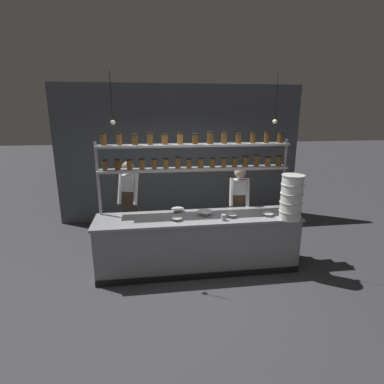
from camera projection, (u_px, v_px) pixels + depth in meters
name	position (u px, v px, depth m)	size (l,w,h in m)	color
ground_plane	(198.00, 267.00, 5.08)	(40.00, 40.00, 0.00)	#3D3D42
back_wall	(181.00, 154.00, 7.07)	(5.70, 0.12, 3.16)	#4C5156
prep_counter	(198.00, 243.00, 4.96)	(3.30, 0.76, 0.92)	gray
spice_shelf_unit	(196.00, 158.00, 4.92)	(3.19, 0.28, 2.25)	#999BA0
chef_left	(130.00, 201.00, 5.42)	(0.41, 0.34, 1.72)	black
chef_center	(239.00, 204.00, 5.51)	(0.40, 0.33, 1.60)	black
container_stack	(291.00, 197.00, 4.63)	(0.35, 0.35, 0.71)	white
prep_bowl_near_left	(177.00, 219.00, 4.66)	(0.17, 0.17, 0.05)	silver
prep_bowl_center_front	(178.00, 210.00, 5.05)	(0.22, 0.22, 0.06)	silver
prep_bowl_center_back	(268.00, 215.00, 4.86)	(0.17, 0.17, 0.05)	white
prep_bowl_near_right	(232.00, 216.00, 4.80)	(0.17, 0.17, 0.05)	#B2B7BC
prep_bowl_far_left	(205.00, 213.00, 4.88)	(0.26, 0.26, 0.07)	silver
serving_cup_front	(223.00, 217.00, 4.65)	(0.08, 0.08, 0.10)	#B2B7BC
pendant_light_row	(197.00, 119.00, 4.43)	(2.51, 0.07, 0.73)	black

